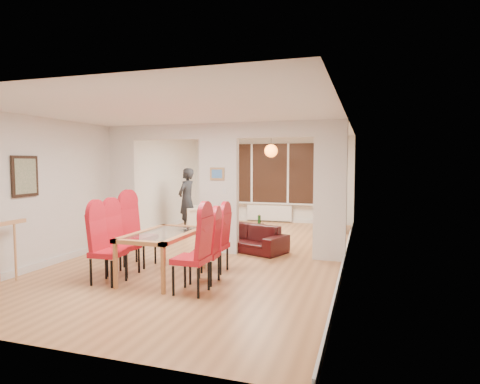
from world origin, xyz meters
The scene contains 23 objects.
floor centered at (0.00, 0.00, 0.00)m, with size 5.00×9.00×0.01m, color #C0804D.
room_walls centered at (0.00, 0.00, 1.30)m, with size 5.00×9.00×2.60m, color silver, non-canonical shape.
divider_wall centered at (0.00, 0.00, 1.30)m, with size 5.00×0.18×2.60m, color white.
bay_window_blinds centered at (0.00, 4.44, 1.50)m, with size 3.00×0.08×1.80m, color black.
radiator centered at (0.00, 4.40, 0.30)m, with size 1.40×0.08×0.50m, color white.
pendant_light centered at (0.30, 3.30, 2.15)m, with size 0.36×0.36×0.36m, color orange.
wall_poster centered at (-2.47, -2.40, 1.60)m, with size 0.04×0.52×0.67m, color gray.
pillar_photo centered at (0.00, -0.10, 1.60)m, with size 0.30×0.03×0.25m, color #4C8CD8.
dining_table centered at (-0.20, -1.96, 0.36)m, with size 0.87×1.54×0.72m, color #BA7844, non-canonical shape.
dining_chair_la centered at (-0.84, -2.50, 0.55)m, with size 0.44×0.44×1.10m, color red, non-canonical shape.
dining_chair_lb centered at (-0.90, -2.02, 0.55)m, with size 0.44×0.44×1.09m, color red, non-canonical shape.
dining_chair_lc centered at (-0.96, -1.43, 0.59)m, with size 0.47×0.47×1.17m, color red, non-canonical shape.
dining_chair_ra centered at (0.54, -2.53, 0.56)m, with size 0.45×0.45×1.13m, color red, non-canonical shape.
dining_chair_rb centered at (0.52, -2.02, 0.51)m, with size 0.41×0.41×1.03m, color red, non-canonical shape.
dining_chair_rc centered at (0.45, -1.40, 0.52)m, with size 0.41×0.41×1.03m, color red, non-canonical shape.
sofa centered at (0.42, 0.37, 0.27)m, with size 1.82×0.71×0.53m, color black.
armchair centered at (-1.45, 2.31, 0.33)m, with size 0.73×0.71×0.66m, color #F4E4CE.
person centered at (-1.75, 2.20, 0.84)m, with size 0.40×0.61×1.68m, color black.
television centered at (2.00, 3.21, 0.28)m, with size 0.13×0.98×0.56m, color black.
coffee_table centered at (0.05, 2.26, 0.10)m, with size 0.89×0.44×0.20m, color #361D12, non-canonical shape.
bottle centered at (0.27, 2.18, 0.36)m, with size 0.08×0.08×0.31m, color #143F19.
bowl centered at (0.24, 2.36, 0.23)m, with size 0.20×0.20×0.05m, color #361D12.
shoes centered at (-0.31, -0.22, 0.05)m, with size 0.22×0.24×0.09m, color black, non-canonical shape.
Camera 1 is at (2.85, -7.56, 1.81)m, focal length 30.00 mm.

